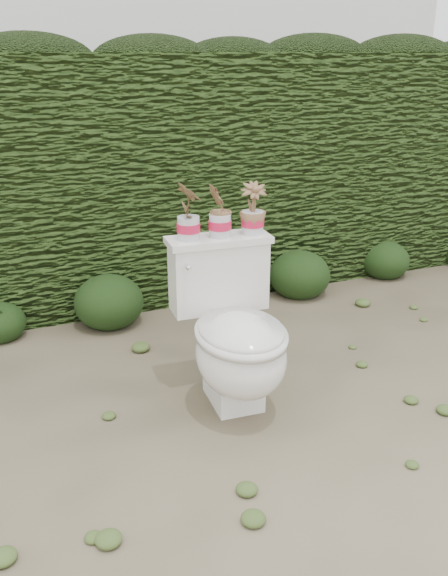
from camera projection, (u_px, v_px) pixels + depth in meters
name	position (u px, v px, depth m)	size (l,w,h in m)	color
ground	(230.00, 386.00, 3.12)	(60.00, 60.00, 0.00)	#7C7055
hedge	(141.00, 176.00, 4.21)	(8.00, 1.00, 1.60)	#35511B
house_wall	(92.00, 19.00, 7.79)	(8.00, 3.50, 4.00)	silver
toilet	(235.00, 337.00, 2.85)	(0.51, 0.71, 0.78)	silver
potted_plant_left	(188.00, 212.00, 2.82)	(0.14, 0.09, 0.26)	#256920
potted_plant_center	(220.00, 212.00, 2.87)	(0.13, 0.11, 0.24)	#256920
potted_plant_right	(253.00, 210.00, 2.92)	(0.13, 0.13, 0.23)	#256920
liriope_clump_3	(109.00, 298.00, 3.79)	(0.43, 0.43, 0.35)	#1F3612
liriope_clump_4	(218.00, 283.00, 4.11)	(0.37, 0.37, 0.29)	#1F3612
liriope_clump_5	(300.00, 271.00, 4.26)	(0.43, 0.43, 0.34)	#1F3612
liriope_clump_6	(385.00, 257.00, 4.63)	(0.37, 0.37, 0.30)	#1F3612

